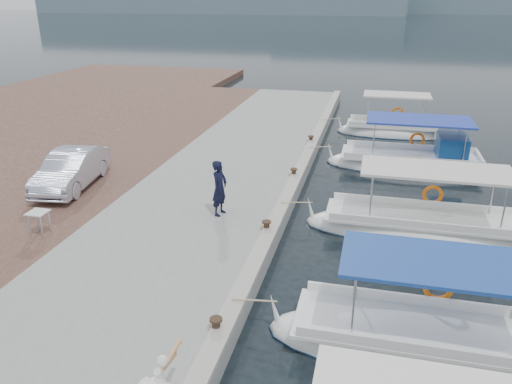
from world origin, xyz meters
TOP-DOWN VIEW (x-y plane):
  - ground at (0.00, 0.00)m, footprint 400.00×400.00m
  - concrete_quay at (-3.00, 5.00)m, footprint 6.00×40.00m
  - quay_curb at (-0.22, 5.00)m, footprint 0.44×40.00m
  - cobblestone_strip at (-8.00, 5.00)m, footprint 4.00×40.00m
  - fishing_caique_b at (4.01, -2.47)m, footprint 6.85×2.19m
  - fishing_caique_c at (4.37, 3.44)m, footprint 7.57×2.16m
  - fishing_caique_d at (4.37, 10.15)m, footprint 7.35×2.52m
  - fishing_caique_e at (3.50, 15.76)m, footprint 5.81×2.07m
  - mooring_bollards at (-0.35, 1.50)m, footprint 0.28×20.28m
  - fisherman at (-2.09, 2.36)m, footprint 0.57×0.74m
  - parked_car at (-8.20, 3.46)m, footprint 2.01×4.30m
  - folding_table at (-6.90, -0.30)m, footprint 0.55×0.55m

SIDE VIEW (x-z plane):
  - ground at x=0.00m, z-range 0.00..0.00m
  - fishing_caique_c at x=4.37m, z-range -1.29..1.54m
  - fishing_caique_b at x=4.01m, z-range -1.29..1.54m
  - fishing_caique_e at x=3.50m, z-range -1.29..1.54m
  - fishing_caique_d at x=4.37m, z-range -1.23..1.60m
  - concrete_quay at x=-3.00m, z-range 0.00..0.50m
  - cobblestone_strip at x=-8.00m, z-range 0.00..0.50m
  - quay_curb at x=-0.22m, z-range 0.50..0.62m
  - mooring_bollards at x=-0.35m, z-range 0.53..0.86m
  - folding_table at x=-6.90m, z-range 0.66..1.39m
  - parked_car at x=-8.20m, z-range 0.50..1.86m
  - fisherman at x=-2.09m, z-range 0.50..2.33m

